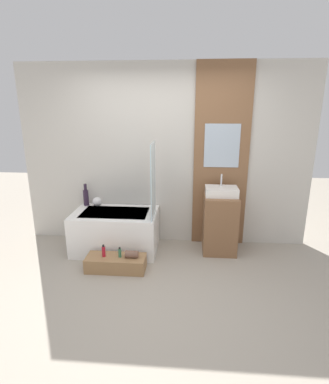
% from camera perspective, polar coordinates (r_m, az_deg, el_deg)
% --- Properties ---
extents(ground_plane, '(12.00, 12.00, 0.00)m').
position_cam_1_polar(ground_plane, '(3.41, -2.26, -20.12)').
color(ground_plane, '#A39989').
extents(wall_tiled_back, '(4.20, 0.06, 2.60)m').
position_cam_1_polar(wall_tiled_back, '(4.38, 0.01, 6.74)').
color(wall_tiled_back, beige).
rests_on(wall_tiled_back, ground_plane).
extents(wall_wood_accent, '(0.77, 0.04, 2.60)m').
position_cam_1_polar(wall_wood_accent, '(4.34, 10.74, 6.50)').
color(wall_wood_accent, brown).
rests_on(wall_wood_accent, ground_plane).
extents(bathtub, '(1.18, 0.73, 0.57)m').
position_cam_1_polar(bathtub, '(4.38, -9.25, -7.31)').
color(bathtub, white).
rests_on(bathtub, ground_plane).
extents(glass_shower_screen, '(0.01, 0.46, 0.99)m').
position_cam_1_polar(glass_shower_screen, '(3.93, -2.18, 2.16)').
color(glass_shower_screen, silver).
rests_on(glass_shower_screen, bathtub).
extents(wooden_step_bench, '(0.75, 0.29, 0.18)m').
position_cam_1_polar(wooden_step_bench, '(3.95, -9.23, -13.24)').
color(wooden_step_bench, '#997047').
rests_on(wooden_step_bench, ground_plane).
extents(vanity_cabinet, '(0.46, 0.49, 0.82)m').
position_cam_1_polar(vanity_cabinet, '(4.33, 10.46, -5.91)').
color(vanity_cabinet, brown).
rests_on(vanity_cabinet, ground_plane).
extents(sink, '(0.44, 0.30, 0.29)m').
position_cam_1_polar(sink, '(4.18, 10.79, 0.12)').
color(sink, white).
rests_on(sink, vanity_cabinet).
extents(vase_tall_dark, '(0.08, 0.08, 0.33)m').
position_cam_1_polar(vase_tall_dark, '(4.63, -14.73, -0.86)').
color(vase_tall_dark, '#2D1E33').
rests_on(vase_tall_dark, bathtub).
extents(vase_round_light, '(0.14, 0.14, 0.14)m').
position_cam_1_polar(vase_round_light, '(4.57, -12.72, -1.81)').
color(vase_round_light, white).
rests_on(vase_round_light, bathtub).
extents(bottle_soap_primary, '(0.04, 0.04, 0.16)m').
position_cam_1_polar(bottle_soap_primary, '(3.91, -11.52, -10.99)').
color(bottle_soap_primary, '#B21928').
rests_on(bottle_soap_primary, wooden_step_bench).
extents(bottle_soap_secondary, '(0.04, 0.04, 0.13)m').
position_cam_1_polar(bottle_soap_secondary, '(3.87, -8.51, -11.35)').
color(bottle_soap_secondary, '#38704C').
rests_on(bottle_soap_secondary, wooden_step_bench).
extents(towel_roll, '(0.16, 0.09, 0.09)m').
position_cam_1_polar(towel_roll, '(3.85, -6.27, -11.69)').
color(towel_roll, brown).
rests_on(towel_roll, wooden_step_bench).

